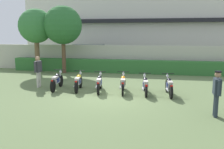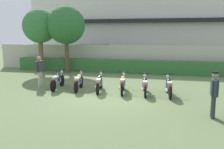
{
  "view_description": "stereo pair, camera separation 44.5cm",
  "coord_description": "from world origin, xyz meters",
  "px_view_note": "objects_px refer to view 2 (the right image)",
  "views": [
    {
      "loc": [
        2.26,
        -10.48,
        2.89
      ],
      "look_at": [
        0.0,
        1.39,
        0.83
      ],
      "focal_mm": 39.08,
      "sensor_mm": 36.0,
      "label": 1
    },
    {
      "loc": [
        2.7,
        -10.39,
        2.89
      ],
      "look_at": [
        0.0,
        1.39,
        0.83
      ],
      "focal_mm": 39.08,
      "sensor_mm": 36.0,
      "label": 2
    }
  ],
  "objects_px": {
    "tree_far_side": "(66,25)",
    "motorcycle_in_row_4": "(145,85)",
    "parked_car": "(94,55)",
    "motorcycle_in_row_2": "(99,83)",
    "motorcycle_in_row_0": "(58,80)",
    "motorcycle_in_row_3": "(123,83)",
    "motorcycle_in_row_5": "(169,86)",
    "officer_0": "(214,91)",
    "tree_near_inspector": "(40,27)",
    "motorcycle_in_row_1": "(79,82)",
    "inspector_person": "(40,69)"
  },
  "relations": [
    {
      "from": "motorcycle_in_row_0",
      "to": "motorcycle_in_row_1",
      "type": "xyz_separation_m",
      "value": [
        1.17,
        -0.02,
        -0.0
      ]
    },
    {
      "from": "motorcycle_in_row_2",
      "to": "motorcycle_in_row_3",
      "type": "height_order",
      "value": "motorcycle_in_row_3"
    },
    {
      "from": "parked_car",
      "to": "motorcycle_in_row_5",
      "type": "bearing_deg",
      "value": -60.11
    },
    {
      "from": "motorcycle_in_row_3",
      "to": "officer_0",
      "type": "xyz_separation_m",
      "value": [
        3.68,
        -2.89,
        0.5
      ]
    },
    {
      "from": "motorcycle_in_row_2",
      "to": "motorcycle_in_row_3",
      "type": "xyz_separation_m",
      "value": [
        1.18,
        0.06,
        0.01
      ]
    },
    {
      "from": "tree_near_inspector",
      "to": "motorcycle_in_row_5",
      "type": "distance_m",
      "value": 11.0
    },
    {
      "from": "tree_far_side",
      "to": "motorcycle_in_row_1",
      "type": "distance_m",
      "value": 6.57
    },
    {
      "from": "motorcycle_in_row_0",
      "to": "motorcycle_in_row_3",
      "type": "bearing_deg",
      "value": -96.14
    },
    {
      "from": "motorcycle_in_row_2",
      "to": "motorcycle_in_row_4",
      "type": "distance_m",
      "value": 2.27
    },
    {
      "from": "motorcycle_in_row_4",
      "to": "motorcycle_in_row_3",
      "type": "bearing_deg",
      "value": 78.96
    },
    {
      "from": "motorcycle_in_row_5",
      "to": "motorcycle_in_row_1",
      "type": "bearing_deg",
      "value": 82.11
    },
    {
      "from": "motorcycle_in_row_0",
      "to": "motorcycle_in_row_1",
      "type": "distance_m",
      "value": 1.17
    },
    {
      "from": "tree_near_inspector",
      "to": "motorcycle_in_row_4",
      "type": "relative_size",
      "value": 2.44
    },
    {
      "from": "parked_car",
      "to": "motorcycle_in_row_0",
      "type": "xyz_separation_m",
      "value": [
        0.93,
        -9.56,
        -0.48
      ]
    },
    {
      "from": "motorcycle_in_row_1",
      "to": "inspector_person",
      "type": "relative_size",
      "value": 1.09
    },
    {
      "from": "motorcycle_in_row_2",
      "to": "motorcycle_in_row_3",
      "type": "distance_m",
      "value": 1.18
    },
    {
      "from": "motorcycle_in_row_3",
      "to": "motorcycle_in_row_4",
      "type": "relative_size",
      "value": 1.03
    },
    {
      "from": "parked_car",
      "to": "tree_far_side",
      "type": "distance_m",
      "value": 5.15
    },
    {
      "from": "parked_car",
      "to": "motorcycle_in_row_4",
      "type": "distance_m",
      "value": 11.1
    },
    {
      "from": "motorcycle_in_row_1",
      "to": "motorcycle_in_row_3",
      "type": "height_order",
      "value": "motorcycle_in_row_3"
    },
    {
      "from": "motorcycle_in_row_3",
      "to": "inspector_person",
      "type": "distance_m",
      "value": 4.68
    },
    {
      "from": "motorcycle_in_row_5",
      "to": "motorcycle_in_row_3",
      "type": "bearing_deg",
      "value": 80.1
    },
    {
      "from": "tree_far_side",
      "to": "motorcycle_in_row_4",
      "type": "distance_m",
      "value": 8.62
    },
    {
      "from": "motorcycle_in_row_4",
      "to": "tree_near_inspector",
      "type": "bearing_deg",
      "value": 51.5
    },
    {
      "from": "motorcycle_in_row_3",
      "to": "inspector_person",
      "type": "height_order",
      "value": "inspector_person"
    },
    {
      "from": "tree_near_inspector",
      "to": "motorcycle_in_row_1",
      "type": "relative_size",
      "value": 2.54
    },
    {
      "from": "parked_car",
      "to": "motorcycle_in_row_2",
      "type": "height_order",
      "value": "parked_car"
    },
    {
      "from": "parked_car",
      "to": "motorcycle_in_row_3",
      "type": "relative_size",
      "value": 2.37
    },
    {
      "from": "tree_near_inspector",
      "to": "inspector_person",
      "type": "bearing_deg",
      "value": -62.07
    },
    {
      "from": "parked_car",
      "to": "motorcycle_in_row_2",
      "type": "bearing_deg",
      "value": -75.84
    },
    {
      "from": "parked_car",
      "to": "motorcycle_in_row_5",
      "type": "xyz_separation_m",
      "value": [
        6.59,
        -9.71,
        -0.48
      ]
    },
    {
      "from": "tree_far_side",
      "to": "motorcycle_in_row_0",
      "type": "relative_size",
      "value": 2.46
    },
    {
      "from": "tree_far_side",
      "to": "motorcycle_in_row_5",
      "type": "relative_size",
      "value": 2.53
    },
    {
      "from": "motorcycle_in_row_2",
      "to": "motorcycle_in_row_0",
      "type": "bearing_deg",
      "value": 79.65
    },
    {
      "from": "parked_car",
      "to": "motorcycle_in_row_1",
      "type": "xyz_separation_m",
      "value": [
        2.1,
        -9.57,
        -0.49
      ]
    },
    {
      "from": "motorcycle_in_row_0",
      "to": "motorcycle_in_row_3",
      "type": "xyz_separation_m",
      "value": [
        3.46,
        -0.01,
        0.0
      ]
    },
    {
      "from": "tree_near_inspector",
      "to": "motorcycle_in_row_1",
      "type": "distance_m",
      "value": 7.5
    },
    {
      "from": "tree_far_side",
      "to": "motorcycle_in_row_4",
      "type": "xyz_separation_m",
      "value": [
        6.19,
        -5.2,
        -2.99
      ]
    },
    {
      "from": "motorcycle_in_row_2",
      "to": "motorcycle_in_row_5",
      "type": "distance_m",
      "value": 3.38
    },
    {
      "from": "motorcycle_in_row_0",
      "to": "motorcycle_in_row_4",
      "type": "height_order",
      "value": "motorcycle_in_row_0"
    },
    {
      "from": "motorcycle_in_row_5",
      "to": "officer_0",
      "type": "distance_m",
      "value": 3.16
    },
    {
      "from": "tree_far_side",
      "to": "motorcycle_in_row_5",
      "type": "bearing_deg",
      "value": -35.78
    },
    {
      "from": "motorcycle_in_row_1",
      "to": "motorcycle_in_row_5",
      "type": "height_order",
      "value": "motorcycle_in_row_5"
    },
    {
      "from": "tree_near_inspector",
      "to": "inspector_person",
      "type": "distance_m",
      "value": 5.77
    },
    {
      "from": "motorcycle_in_row_3",
      "to": "motorcycle_in_row_4",
      "type": "height_order",
      "value": "motorcycle_in_row_3"
    },
    {
      "from": "motorcycle_in_row_0",
      "to": "inspector_person",
      "type": "distance_m",
      "value": 1.33
    },
    {
      "from": "tree_far_side",
      "to": "motorcycle_in_row_2",
      "type": "bearing_deg",
      "value": -52.87
    },
    {
      "from": "tree_far_side",
      "to": "motorcycle_in_row_4",
      "type": "relative_size",
      "value": 2.54
    },
    {
      "from": "motorcycle_in_row_0",
      "to": "motorcycle_in_row_2",
      "type": "relative_size",
      "value": 1.04
    },
    {
      "from": "tree_far_side",
      "to": "motorcycle_in_row_3",
      "type": "height_order",
      "value": "tree_far_side"
    }
  ]
}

